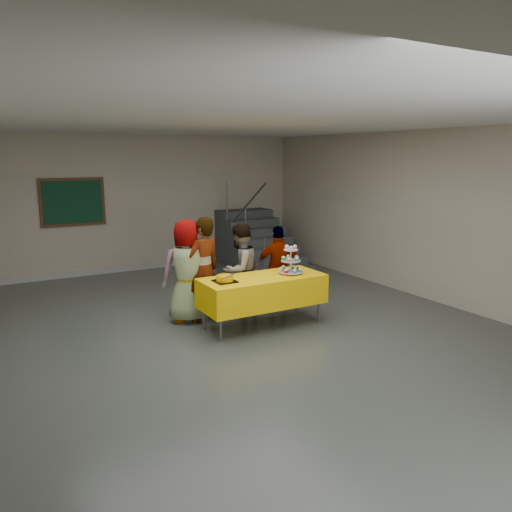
% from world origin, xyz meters
% --- Properties ---
extents(room_shell, '(10.00, 10.04, 3.02)m').
position_xyz_m(room_shell, '(0.00, 0.02, 2.13)').
color(room_shell, '#4C514C').
rests_on(room_shell, ground).
extents(bake_table, '(1.88, 0.78, 0.77)m').
position_xyz_m(bake_table, '(0.67, 0.30, 0.56)').
color(bake_table, '#595960').
rests_on(bake_table, ground).
extents(cupcake_stand, '(0.38, 0.38, 0.44)m').
position_xyz_m(cupcake_stand, '(1.15, 0.27, 0.93)').
color(cupcake_stand, silver).
rests_on(cupcake_stand, bake_table).
extents(bear_cake, '(0.32, 0.36, 0.12)m').
position_xyz_m(bear_cake, '(0.04, 0.30, 0.83)').
color(bear_cake, black).
rests_on(bear_cake, bake_table).
extents(schoolchild_a, '(0.92, 0.76, 1.61)m').
position_xyz_m(schoolchild_a, '(-0.23, 1.07, 0.80)').
color(schoolchild_a, slate).
rests_on(schoolchild_a, ground).
extents(schoolchild_b, '(0.68, 0.54, 1.64)m').
position_xyz_m(schoolchild_b, '(0.01, 0.98, 0.82)').
color(schoolchild_b, slate).
rests_on(schoolchild_b, ground).
extents(schoolchild_c, '(0.89, 0.80, 1.49)m').
position_xyz_m(schoolchild_c, '(0.63, 0.97, 0.75)').
color(schoolchild_c, slate).
rests_on(schoolchild_c, ground).
extents(schoolchild_d, '(0.88, 0.62, 1.39)m').
position_xyz_m(schoolchild_d, '(1.42, 1.05, 0.69)').
color(schoolchild_d, slate).
rests_on(schoolchild_d, ground).
extents(staircase, '(1.30, 2.40, 2.04)m').
position_xyz_m(staircase, '(2.70, 4.13, 0.49)').
color(staircase, '#424447').
rests_on(staircase, ground).
extents(noticeboard, '(1.30, 0.05, 1.00)m').
position_xyz_m(noticeboard, '(-1.19, 4.96, 1.60)').
color(noticeboard, '#472B16').
rests_on(noticeboard, ground).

